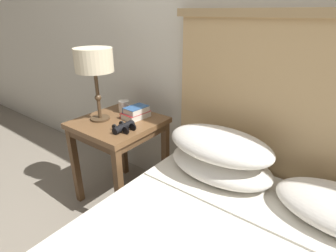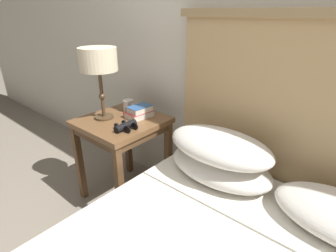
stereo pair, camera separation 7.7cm
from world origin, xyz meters
name	(u,v)px [view 1 (the left image)]	position (x,y,z in m)	size (l,w,h in m)	color
wall_back	(240,14)	(0.00, 0.92, 1.30)	(8.00, 0.06, 2.60)	beige
nightstand	(119,132)	(-0.63, 0.53, 0.54)	(0.52, 0.54, 0.63)	brown
table_lamp	(94,63)	(-0.74, 0.47, 1.02)	(0.24, 0.24, 0.48)	#4C3823
book_on_nightstand	(136,115)	(-0.57, 0.64, 0.65)	(0.14, 0.19, 0.04)	silver
book_stacked_on_top	(136,109)	(-0.56, 0.64, 0.69)	(0.12, 0.17, 0.04)	silver
binoculars_pair	(124,127)	(-0.48, 0.44, 0.65)	(0.14, 0.16, 0.05)	black
coffee_mug	(124,106)	(-0.71, 0.67, 0.67)	(0.10, 0.08, 0.08)	silver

